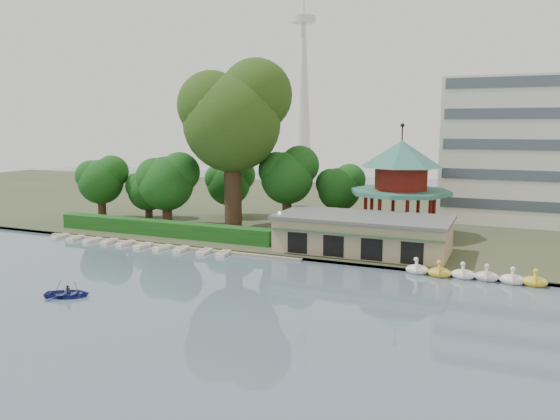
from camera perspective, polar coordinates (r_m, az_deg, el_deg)
The scene contains 14 objects.
ground_plane at distance 44.74m, azimuth -11.70°, elevation -9.52°, with size 220.00×220.00×0.00m, color slate.
shore at distance 91.10m, azimuth 7.31°, elevation 0.16°, with size 220.00×70.00×0.40m, color #424930.
embankment at distance 59.11m, azimuth -2.06°, elevation -4.63°, with size 220.00×0.60×0.30m, color gray.
dock at distance 64.96m, azimuth -11.73°, elevation -3.59°, with size 34.00×1.60×0.24m, color gray.
boathouse at distance 59.60m, azimuth 8.61°, elevation -2.43°, with size 18.60×9.39×3.90m.
pavilion at distance 68.11m, azimuth 12.50°, elevation 3.24°, with size 12.40×12.40×13.50m.
broadcast_tower at distance 187.95m, azimuth 2.45°, elevation 15.07°, with size 8.00×8.00×96.00m.
hedge at distance 69.06m, azimuth -12.24°, elevation -1.86°, with size 30.00×2.00×1.80m, color #195118.
lamp_post at distance 59.36m, azimuth -0.06°, elevation -1.41°, with size 0.36×0.36×4.28m.
big_tree at distance 71.18m, azimuth -4.84°, elevation 9.95°, with size 13.84×12.89×22.03m.
small_trees at distance 76.50m, azimuth -7.45°, elevation 3.08°, with size 39.72×16.98×10.84m.
swan_boats at distance 53.10m, azimuth 19.65°, elevation -6.46°, with size 12.31×2.12×1.92m.
moored_rowboats at distance 65.83m, azimuth -14.86°, elevation -3.49°, with size 24.42×2.70×0.36m.
rowboat_with_passengers at distance 48.50m, azimuth -21.35°, elevation -7.85°, with size 6.11×5.40×2.01m.
Camera 1 is at (24.62, -34.61, 14.06)m, focal length 35.00 mm.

